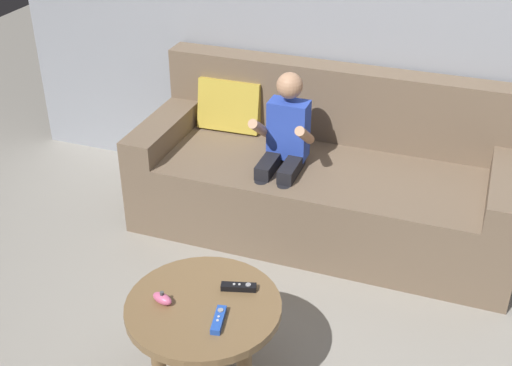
{
  "coord_description": "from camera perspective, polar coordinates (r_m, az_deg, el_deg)",
  "views": [
    {
      "loc": [
        0.55,
        -2.01,
        2.14
      ],
      "look_at": [
        -0.35,
        0.46,
        0.6
      ],
      "focal_mm": 47.29,
      "sensor_mm": 36.0,
      "label": 1
    }
  ],
  "objects": [
    {
      "name": "game_remote_black_near_edge",
      "position": [
        2.69,
        -1.47,
        -8.78
      ],
      "size": [
        0.14,
        0.07,
        0.03
      ],
      "color": "black",
      "rests_on": "coffee_table"
    },
    {
      "name": "game_remote_blue_far_corner",
      "position": [
        2.55,
        -3.18,
        -11.48
      ],
      "size": [
        0.06,
        0.14,
        0.03
      ],
      "color": "blue",
      "rests_on": "coffee_table"
    },
    {
      "name": "couch",
      "position": [
        3.71,
        5.79,
        0.4
      ],
      "size": [
        2.02,
        0.8,
        0.84
      ],
      "color": "#75604C",
      "rests_on": "ground"
    },
    {
      "name": "nunchuk_pink",
      "position": [
        2.65,
        -7.93,
        -9.65
      ],
      "size": [
        0.1,
        0.07,
        0.05
      ],
      "color": "pink",
      "rests_on": "coffee_table"
    },
    {
      "name": "coffee_table",
      "position": [
        2.69,
        -4.38,
        -11.22
      ],
      "size": [
        0.61,
        0.61,
        0.43
      ],
      "color": "brown",
      "rests_on": "ground"
    },
    {
      "name": "person_seated_on_couch",
      "position": [
        3.49,
        2.32,
        2.91
      ],
      "size": [
        0.29,
        0.36,
        0.92
      ],
      "color": "black",
      "rests_on": "ground"
    }
  ]
}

